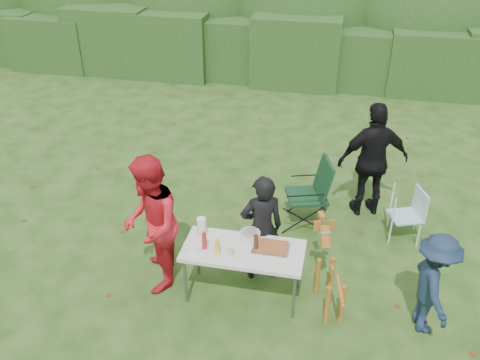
% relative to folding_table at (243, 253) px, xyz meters
% --- Properties ---
extents(ground, '(80.00, 80.00, 0.00)m').
position_rel_folding_table_xyz_m(ground, '(-0.25, 0.20, -0.69)').
color(ground, '#1E4211').
extents(hedge_row, '(22.00, 1.40, 1.70)m').
position_rel_folding_table_xyz_m(hedge_row, '(-0.25, 8.20, 0.16)').
color(hedge_row, '#23471C').
rests_on(hedge_row, ground).
extents(shrub_backdrop, '(20.00, 2.60, 3.20)m').
position_rel_folding_table_xyz_m(shrub_backdrop, '(-0.25, 9.80, 0.91)').
color(shrub_backdrop, '#3D6628').
rests_on(shrub_backdrop, ground).
extents(folding_table, '(1.50, 0.70, 0.74)m').
position_rel_folding_table_xyz_m(folding_table, '(0.00, 0.00, 0.00)').
color(folding_table, silver).
rests_on(folding_table, ground).
extents(person_cook, '(0.66, 0.56, 1.55)m').
position_rel_folding_table_xyz_m(person_cook, '(0.15, 0.43, 0.09)').
color(person_cook, black).
rests_on(person_cook, ground).
extents(person_red_jacket, '(0.96, 1.09, 1.87)m').
position_rel_folding_table_xyz_m(person_red_jacket, '(-1.19, -0.00, 0.25)').
color(person_red_jacket, red).
rests_on(person_red_jacket, ground).
extents(person_black_puffy, '(1.19, 0.79, 1.88)m').
position_rel_folding_table_xyz_m(person_black_puffy, '(1.57, 2.29, 0.25)').
color(person_black_puffy, black).
rests_on(person_black_puffy, ground).
extents(child, '(0.65, 0.94, 1.34)m').
position_rel_folding_table_xyz_m(child, '(2.24, -0.09, -0.02)').
color(child, '#182A42').
rests_on(child, ground).
extents(dog, '(0.70, 1.10, 0.97)m').
position_rel_folding_table_xyz_m(dog, '(1.09, 0.00, -0.20)').
color(dog, '#A06221').
rests_on(dog, ground).
extents(camping_chair, '(0.84, 0.84, 1.08)m').
position_rel_folding_table_xyz_m(camping_chair, '(0.62, 1.80, -0.15)').
color(camping_chair, '#13391E').
rests_on(camping_chair, ground).
extents(lawn_chair, '(0.60, 0.60, 0.80)m').
position_rel_folding_table_xyz_m(lawn_chair, '(2.10, 1.72, -0.29)').
color(lawn_chair, '#62BFE5').
rests_on(lawn_chair, ground).
extents(food_tray, '(0.45, 0.30, 0.02)m').
position_rel_folding_table_xyz_m(food_tray, '(0.33, 0.07, 0.06)').
color(food_tray, '#B7B7BA').
rests_on(food_tray, folding_table).
extents(focaccia_bread, '(0.40, 0.26, 0.04)m').
position_rel_folding_table_xyz_m(focaccia_bread, '(0.33, 0.07, 0.09)').
color(focaccia_bread, '#9C592E').
rests_on(focaccia_bread, food_tray).
extents(mustard_bottle, '(0.06, 0.06, 0.20)m').
position_rel_folding_table_xyz_m(mustard_bottle, '(-0.29, -0.15, 0.15)').
color(mustard_bottle, yellow).
rests_on(mustard_bottle, folding_table).
extents(ketchup_bottle, '(0.06, 0.06, 0.22)m').
position_rel_folding_table_xyz_m(ketchup_bottle, '(-0.47, -0.08, 0.16)').
color(ketchup_bottle, '#A72324').
rests_on(ketchup_bottle, folding_table).
extents(beer_bottle, '(0.06, 0.06, 0.24)m').
position_rel_folding_table_xyz_m(beer_bottle, '(0.16, -0.01, 0.17)').
color(beer_bottle, '#47230F').
rests_on(beer_bottle, folding_table).
extents(paper_towel_roll, '(0.12, 0.12, 0.26)m').
position_rel_folding_table_xyz_m(paper_towel_roll, '(-0.58, 0.17, 0.18)').
color(paper_towel_roll, white).
rests_on(paper_towel_roll, folding_table).
extents(cup_stack, '(0.08, 0.08, 0.18)m').
position_rel_folding_table_xyz_m(cup_stack, '(-0.12, -0.19, 0.14)').
color(cup_stack, white).
rests_on(cup_stack, folding_table).
extents(pasta_bowl, '(0.26, 0.26, 0.10)m').
position_rel_folding_table_xyz_m(pasta_bowl, '(0.04, 0.23, 0.10)').
color(pasta_bowl, silver).
rests_on(pasta_bowl, folding_table).
extents(plate_stack, '(0.24, 0.24, 0.05)m').
position_rel_folding_table_xyz_m(plate_stack, '(-0.61, -0.10, 0.08)').
color(plate_stack, white).
rests_on(plate_stack, folding_table).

